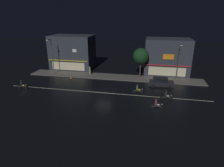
% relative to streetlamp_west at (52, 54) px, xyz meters
% --- Properties ---
extents(ground_plane, '(140.00, 140.00, 0.00)m').
position_rel_streetlamp_west_xyz_m(ground_plane, '(13.19, -7.92, -4.56)').
color(ground_plane, black).
extents(lane_divider_stripe, '(34.38, 0.16, 0.01)m').
position_rel_streetlamp_west_xyz_m(lane_divider_stripe, '(13.19, -7.92, -4.56)').
color(lane_divider_stripe, beige).
rests_on(lane_divider_stripe, ground).
extents(sidewalk_far, '(36.19, 3.83, 0.14)m').
position_rel_streetlamp_west_xyz_m(sidewalk_far, '(13.19, 0.74, -4.49)').
color(sidewalk_far, '#5B5954').
rests_on(sidewalk_far, ground).
extents(storefront_left_block, '(9.31, 6.27, 7.61)m').
position_rel_streetlamp_west_xyz_m(storefront_left_block, '(24.05, 5.72, -0.77)').
color(storefront_left_block, '#2D333D').
rests_on(storefront_left_block, ground).
extents(storefront_center_block, '(9.70, 6.29, 7.84)m').
position_rel_streetlamp_west_xyz_m(storefront_center_block, '(2.33, 5.72, -0.65)').
color(storefront_center_block, '#2D333D').
rests_on(storefront_center_block, ground).
extents(streetlamp_west, '(0.44, 1.64, 7.55)m').
position_rel_streetlamp_west_xyz_m(streetlamp_west, '(0.00, 0.00, 0.00)').
color(streetlamp_west, '#47494C').
rests_on(streetlamp_west, sidewalk_far).
extents(streetlamp_mid, '(0.44, 1.64, 7.09)m').
position_rel_streetlamp_west_xyz_m(streetlamp_mid, '(25.89, 1.23, -0.24)').
color(streetlamp_mid, '#47494C').
rests_on(streetlamp_mid, sidewalk_far).
extents(pedestrian_on_sidewalk, '(0.39, 0.39, 1.74)m').
position_rel_streetlamp_west_xyz_m(pedestrian_on_sidewalk, '(7.93, 1.15, -3.62)').
color(pedestrian_on_sidewalk, gray).
rests_on(pedestrian_on_sidewalk, sidewalk_far).
extents(street_tree, '(3.17, 3.17, 6.01)m').
position_rel_streetlamp_west_xyz_m(street_tree, '(18.64, 1.43, -0.01)').
color(street_tree, '#473323').
rests_on(street_tree, sidewalk_far).
extents(parked_car_near_kerb, '(4.30, 1.98, 1.67)m').
position_rel_streetlamp_west_xyz_m(parked_car_near_kerb, '(22.71, -3.05, -3.70)').
color(parked_car_near_kerb, black).
rests_on(parked_car_near_kerb, ground).
extents(motorcycle_lead, '(1.90, 0.60, 1.52)m').
position_rel_streetlamp_west_xyz_m(motorcycle_lead, '(21.78, -11.97, -3.93)').
color(motorcycle_lead, black).
rests_on(motorcycle_lead, ground).
extents(motorcycle_following, '(1.90, 0.60, 1.52)m').
position_rel_streetlamp_west_xyz_m(motorcycle_following, '(18.81, -6.90, -3.93)').
color(motorcycle_following, black).
rests_on(motorcycle_following, ground).
extents(motorcycle_opposite_lane, '(1.90, 0.60, 1.52)m').
position_rel_streetlamp_west_xyz_m(motorcycle_opposite_lane, '(23.31, -8.57, -3.93)').
color(motorcycle_opposite_lane, black).
rests_on(motorcycle_opposite_lane, ground).
extents(motorcycle_trailing_far, '(1.90, 0.60, 1.52)m').
position_rel_streetlamp_west_xyz_m(motorcycle_trailing_far, '(-1.36, -8.87, -3.93)').
color(motorcycle_trailing_far, black).
rests_on(motorcycle_trailing_far, ground).
extents(traffic_cone, '(0.36, 0.36, 0.55)m').
position_rel_streetlamp_west_xyz_m(traffic_cone, '(4.82, -1.92, -4.29)').
color(traffic_cone, orange).
rests_on(traffic_cone, ground).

